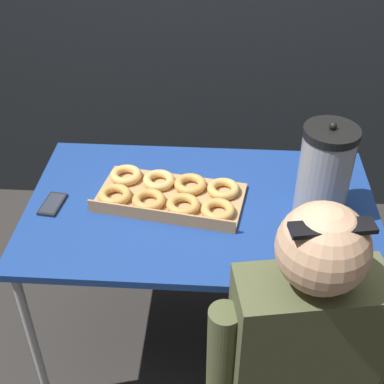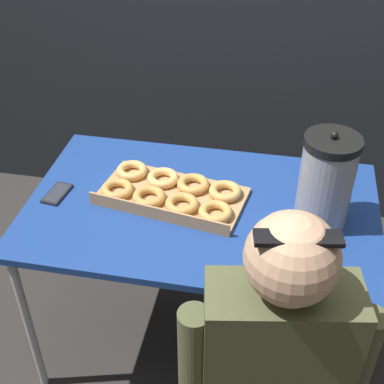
# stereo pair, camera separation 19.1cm
# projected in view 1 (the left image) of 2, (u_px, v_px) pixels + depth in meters

# --- Properties ---
(ground_plane) EXTENTS (12.00, 12.00, 0.00)m
(ground_plane) POSITION_uv_depth(u_px,v_px,m) (200.00, 336.00, 2.40)
(ground_plane) COLOR #2D2B28
(folding_table) EXTENTS (1.27, 0.78, 0.75)m
(folding_table) POSITION_uv_depth(u_px,v_px,m) (201.00, 216.00, 1.97)
(folding_table) COLOR navy
(folding_table) RESTS_ON ground
(donut_box) EXTENTS (0.57, 0.36, 0.05)m
(donut_box) POSITION_uv_depth(u_px,v_px,m) (170.00, 195.00, 1.96)
(donut_box) COLOR tan
(donut_box) RESTS_ON folding_table
(coffee_urn) EXTENTS (0.19, 0.21, 0.36)m
(coffee_urn) POSITION_uv_depth(u_px,v_px,m) (325.00, 172.00, 1.82)
(coffee_urn) COLOR #939399
(coffee_urn) RESTS_ON folding_table
(cell_phone) EXTENTS (0.08, 0.14, 0.01)m
(cell_phone) POSITION_uv_depth(u_px,v_px,m) (53.00, 204.00, 1.94)
(cell_phone) COLOR black
(cell_phone) RESTS_ON folding_table
(person_seated) EXTENTS (0.53, 0.27, 1.21)m
(person_seated) POSITION_uv_depth(u_px,v_px,m) (297.00, 376.00, 1.56)
(person_seated) COLOR #33332D
(person_seated) RESTS_ON ground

